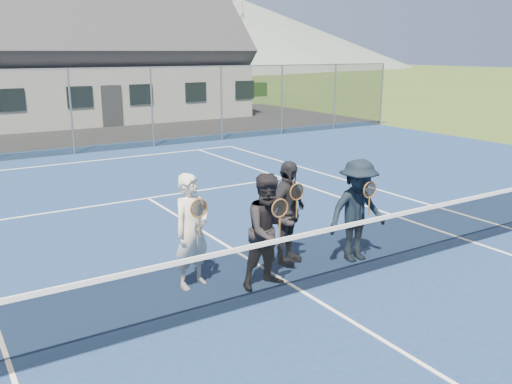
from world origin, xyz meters
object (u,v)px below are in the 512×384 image
at_px(clubhouse, 94,43).
at_px(player_a, 192,231).
at_px(player_b, 269,231).
at_px(player_d, 357,211).
at_px(tennis_net, 303,260).
at_px(player_c, 287,213).

distance_m(clubhouse, player_a, 23.71).
bearing_deg(player_b, player_d, 2.92).
relative_size(tennis_net, player_b, 6.49).
bearing_deg(player_c, player_a, -179.92).
bearing_deg(clubhouse, player_a, -103.04).
bearing_deg(player_d, player_b, -177.08).
bearing_deg(clubhouse, player_d, -95.87).
distance_m(tennis_net, player_d, 1.73).
relative_size(tennis_net, player_c, 6.49).
xyz_separation_m(clubhouse, player_b, (-4.30, -23.54, -3.07)).
relative_size(clubhouse, player_c, 8.67).
height_order(tennis_net, player_a, player_a).
distance_m(tennis_net, player_c, 1.26).
bearing_deg(player_c, player_b, -140.95).
distance_m(player_b, player_d, 1.89).
xyz_separation_m(player_a, player_d, (2.89, -0.53, -0.00)).
relative_size(tennis_net, clubhouse, 0.75).
relative_size(player_a, player_b, 1.00).
distance_m(clubhouse, player_b, 24.12).
bearing_deg(tennis_net, player_d, 19.35).
bearing_deg(player_b, player_c, 39.05).
bearing_deg(player_a, player_b, -32.06).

